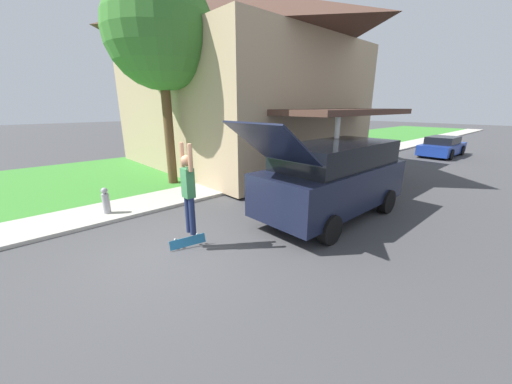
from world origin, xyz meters
TOP-DOWN VIEW (x-y plane):
  - ground_plane at (0.00, 0.00)m, footprint 120.00×120.00m
  - lawn at (-8.00, 6.00)m, footprint 10.00×80.00m
  - sidewalk at (-3.60, 6.00)m, footprint 1.80×80.00m
  - house at (-7.18, 7.55)m, footprint 13.59×9.54m
  - lawn_tree_near at (-5.33, 2.59)m, footprint 3.90×3.90m
  - suv_parked at (1.05, 4.30)m, footprint 2.14×5.53m
  - car_down_street at (-0.12, 18.66)m, footprint 1.88×4.12m
  - skateboarder at (0.07, 0.30)m, footprint 0.41×0.23m
  - skateboard at (-0.04, 0.25)m, footprint 0.30×0.78m
  - fire_hydrant at (-3.34, -0.49)m, footprint 0.20×0.20m

SIDE VIEW (x-z plane):
  - ground_plane at x=0.00m, z-range 0.00..0.00m
  - lawn at x=-8.00m, z-range 0.00..0.08m
  - sidewalk at x=-3.60m, z-range 0.00..0.10m
  - skateboard at x=-0.04m, z-range 0.01..0.29m
  - fire_hydrant at x=-3.34m, z-range 0.09..0.85m
  - car_down_street at x=-0.12m, z-range -0.03..1.21m
  - suv_parked at x=1.05m, z-range -0.23..2.57m
  - skateboarder at x=0.07m, z-range 0.42..2.41m
  - house at x=-7.18m, z-range 0.22..8.67m
  - lawn_tree_near at x=-5.33m, z-range 1.82..9.26m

